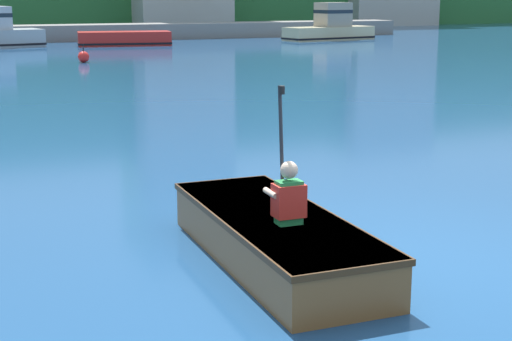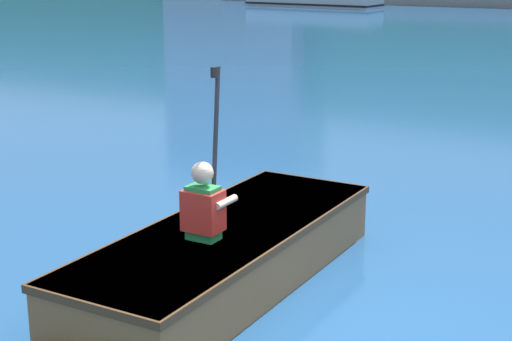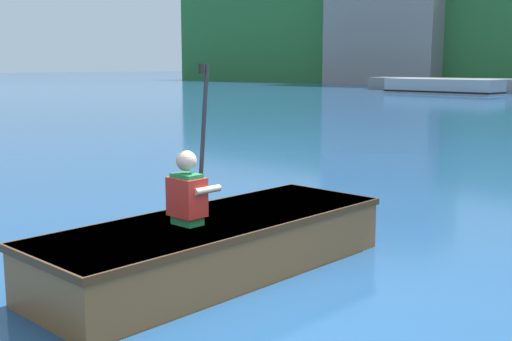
# 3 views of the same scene
# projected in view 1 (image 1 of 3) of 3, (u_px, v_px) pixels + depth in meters

# --- Properties ---
(ground_plane) EXTENTS (300.00, 300.00, 0.00)m
(ground_plane) POSITION_uv_depth(u_px,v_px,m) (401.00, 259.00, 7.98)
(ground_plane) COLOR navy
(marina_dock) EXTENTS (47.79, 2.40, 0.90)m
(marina_dock) POSITION_uv_depth(u_px,v_px,m) (10.00, 34.00, 43.17)
(marina_dock) COLOR slate
(marina_dock) RESTS_ON ground
(moored_boat_dock_center_near) EXTENTS (5.77, 2.68, 2.12)m
(moored_boat_dock_center_near) POSITION_uv_depth(u_px,v_px,m) (330.00, 27.00, 45.31)
(moored_boat_dock_center_near) COLOR #CCB789
(moored_boat_dock_center_near) RESTS_ON ground
(moored_boat_dock_center_far) EXTENTS (4.94, 2.41, 0.71)m
(moored_boat_dock_center_far) POSITION_uv_depth(u_px,v_px,m) (124.00, 39.00, 40.51)
(moored_boat_dock_center_far) COLOR red
(moored_boat_dock_center_far) RESTS_ON ground
(rowboat_foreground) EXTENTS (1.19, 3.43, 0.49)m
(rowboat_foreground) POSITION_uv_depth(u_px,v_px,m) (273.00, 234.00, 7.89)
(rowboat_foreground) COLOR brown
(rowboat_foreground) RESTS_ON ground
(person_paddler) EXTENTS (0.36, 0.36, 1.30)m
(person_paddler) POSITION_uv_depth(u_px,v_px,m) (288.00, 195.00, 7.45)
(person_paddler) COLOR #267F3F
(person_paddler) RESTS_ON rowboat_foreground
(channel_buoy) EXTENTS (0.44, 0.44, 0.72)m
(channel_buoy) POSITION_uv_depth(u_px,v_px,m) (84.00, 57.00, 30.49)
(channel_buoy) COLOR red
(channel_buoy) RESTS_ON ground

